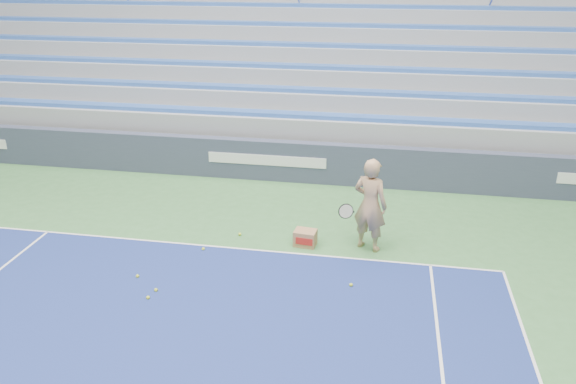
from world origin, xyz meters
name	(u,v)px	position (x,y,z in m)	size (l,w,h in m)	color
sponsor_barrier	(268,160)	(0.00, 15.88, 0.55)	(30.00, 0.32, 1.10)	#363D53
bleachers	(301,57)	(0.00, 21.60, 2.36)	(31.00, 9.15, 7.30)	#909398
tennis_player	(370,205)	(2.86, 12.40, 0.99)	(1.03, 0.98, 1.97)	tan
ball_box	(305,238)	(1.56, 12.30, 0.17)	(0.49, 0.39, 0.34)	#996F4A
tennis_ball_0	(156,290)	(-0.84, 10.06, 0.03)	(0.07, 0.07, 0.07)	#C5D52B
tennis_ball_1	(240,234)	(0.10, 12.48, 0.03)	(0.07, 0.07, 0.07)	#C5D52B
tennis_ball_2	(351,285)	(2.63, 10.85, 0.03)	(0.07, 0.07, 0.07)	#C5D52B
tennis_ball_3	(138,276)	(-1.37, 10.45, 0.03)	(0.07, 0.07, 0.07)	#C5D52B
tennis_ball_4	(148,298)	(-0.88, 9.80, 0.03)	(0.07, 0.07, 0.07)	#C5D52B
tennis_ball_5	(203,249)	(-0.48, 11.70, 0.03)	(0.07, 0.07, 0.07)	#C5D52B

